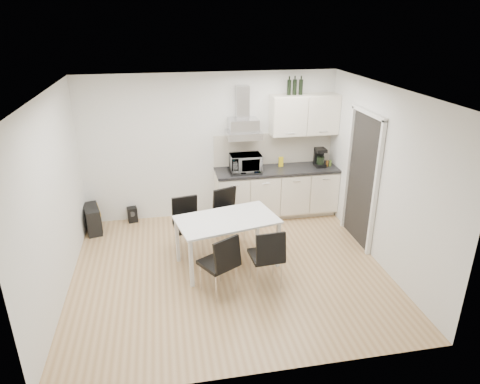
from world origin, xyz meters
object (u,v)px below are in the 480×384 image
object	(u,v)px
chair_near_right	(266,256)
guitar_amp	(93,219)
kitchenette	(278,172)
chair_far_right	(230,217)
floor_speaker	(133,215)
dining_table	(227,224)
chair_far_left	(188,227)
chair_near_left	(218,264)

from	to	relation	value
chair_near_right	guitar_amp	size ratio (longest dim) A/B	1.51
kitchenette	chair_far_right	world-z (taller)	kitchenette
chair_near_right	floor_speaker	size ratio (longest dim) A/B	3.18
dining_table	chair_near_right	distance (m)	0.79
chair_near_right	floor_speaker	distance (m)	3.02
chair_far_left	chair_far_right	world-z (taller)	same
dining_table	chair_near_left	size ratio (longest dim) A/B	1.78
chair_near_right	chair_far_right	bearing A→B (deg)	97.98
dining_table	guitar_amp	xyz separation A→B (m)	(-2.12, 1.46, -0.44)
kitchenette	chair_near_left	bearing A→B (deg)	-122.40
kitchenette	chair_near_right	bearing A→B (deg)	-109.07
chair_far_left	chair_near_right	world-z (taller)	same
dining_table	chair_far_right	world-z (taller)	chair_far_right
dining_table	chair_near_left	distance (m)	0.76
kitchenette	chair_near_left	xyz separation A→B (m)	(-1.42, -2.23, -0.39)
chair_near_left	chair_near_right	xyz separation A→B (m)	(0.67, 0.07, 0.00)
dining_table	chair_near_left	xyz separation A→B (m)	(-0.23, -0.68, -0.23)
kitchenette	dining_table	world-z (taller)	kitchenette
dining_table	floor_speaker	world-z (taller)	dining_table
dining_table	chair_far_left	world-z (taller)	chair_far_left
chair_far_right	chair_near_right	xyz separation A→B (m)	(0.28, -1.30, 0.00)
chair_far_right	guitar_amp	distance (m)	2.41
dining_table	chair_far_right	xyz separation A→B (m)	(0.16, 0.68, -0.23)
chair_far_left	chair_far_right	distance (m)	0.73
kitchenette	floor_speaker	distance (m)	2.75
chair_far_left	guitar_amp	world-z (taller)	chair_far_left
chair_far_right	floor_speaker	bearing A→B (deg)	-51.64
chair_far_right	floor_speaker	size ratio (longest dim) A/B	3.18
dining_table	chair_near_left	world-z (taller)	chair_near_left
dining_table	floor_speaker	xyz separation A→B (m)	(-1.47, 1.71, -0.53)
chair_far_right	guitar_amp	size ratio (longest dim) A/B	1.51
dining_table	floor_speaker	distance (m)	2.32
guitar_amp	floor_speaker	size ratio (longest dim) A/B	2.10
chair_far_left	chair_near_left	world-z (taller)	same
chair_far_left	chair_far_right	size ratio (longest dim) A/B	1.00
kitchenette	chair_far_left	size ratio (longest dim) A/B	2.86
dining_table	chair_far_right	size ratio (longest dim) A/B	1.78
chair_far_right	chair_near_left	world-z (taller)	same
dining_table	chair_far_right	bearing A→B (deg)	64.58
chair_near_left	chair_far_right	bearing A→B (deg)	44.00
guitar_amp	floor_speaker	world-z (taller)	guitar_amp
chair_far_right	dining_table	bearing A→B (deg)	57.67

